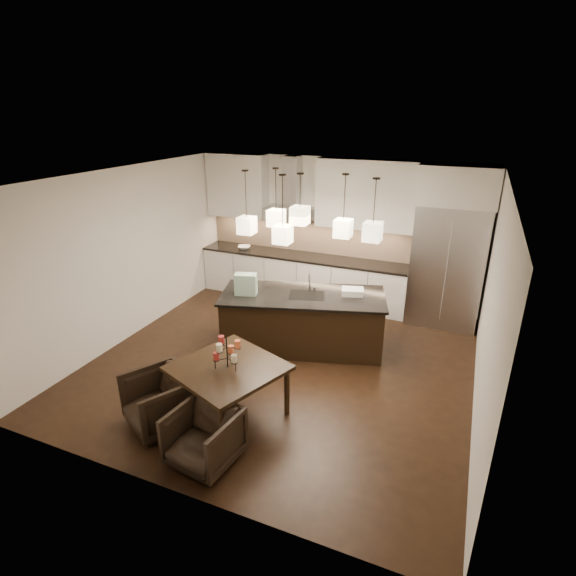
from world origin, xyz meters
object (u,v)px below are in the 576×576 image
at_px(dining_table, 229,391).
at_px(armchair_left, 159,401).
at_px(refrigerator, 447,266).
at_px(island_body, 302,322).
at_px(armchair_right, 204,437).

relative_size(dining_table, armchair_left, 1.56).
bearing_deg(dining_table, armchair_left, -123.34).
relative_size(refrigerator, island_body, 0.86).
distance_m(refrigerator, dining_table, 4.47).
xyz_separation_m(island_body, dining_table, (-0.21, -2.01, -0.08)).
bearing_deg(refrigerator, armchair_left, -123.93).
bearing_deg(armchair_left, armchair_right, 8.36).
distance_m(refrigerator, armchair_left, 5.25).
distance_m(island_body, armchair_left, 2.66).
distance_m(armchair_left, armchair_right, 0.90).
height_order(refrigerator, island_body, refrigerator).
height_order(island_body, armchair_left, island_body).
relative_size(refrigerator, armchair_left, 2.83).
bearing_deg(armchair_right, island_body, 96.27).
xyz_separation_m(refrigerator, armchair_right, (-2.06, -4.64, -0.75)).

